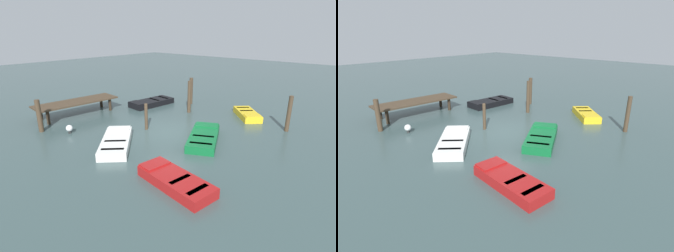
{
  "view_description": "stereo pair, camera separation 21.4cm",
  "coord_description": "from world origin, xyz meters",
  "views": [
    {
      "loc": [
        -10.52,
        -9.3,
        5.41
      ],
      "look_at": [
        0.0,
        0.0,
        0.35
      ],
      "focal_mm": 28.62,
      "sensor_mm": 36.0,
      "label": 1
    },
    {
      "loc": [
        -10.37,
        -9.46,
        5.41
      ],
      "look_at": [
        0.0,
        0.0,
        0.35
      ],
      "focal_mm": 28.62,
      "sensor_mm": 36.0,
      "label": 2
    }
  ],
  "objects": [
    {
      "name": "ground_plane",
      "position": [
        0.0,
        0.0,
        0.0
      ],
      "size": [
        80.0,
        80.0,
        0.0
      ],
      "primitive_type": "plane",
      "color": "#384C4C"
    },
    {
      "name": "dock_segment",
      "position": [
        -1.62,
        6.69,
        0.84
      ],
      "size": [
        5.53,
        2.12,
        0.95
      ],
      "rotation": [
        0.0,
        0.0,
        -0.08
      ],
      "color": "#423323",
      "rests_on": "ground_plane"
    },
    {
      "name": "rowboat_green",
      "position": [
        0.22,
        -2.25,
        0.22
      ],
      "size": [
        3.66,
        2.78,
        0.46
      ],
      "rotation": [
        0.0,
        0.0,
        0.48
      ],
      "color": "#0F602D",
      "rests_on": "ground_plane"
    },
    {
      "name": "rowboat_white",
      "position": [
        -3.14,
        0.63,
        0.22
      ],
      "size": [
        3.35,
        3.34,
        0.46
      ],
      "rotation": [
        0.0,
        0.0,
        0.78
      ],
      "color": "silver",
      "rests_on": "ground_plane"
    },
    {
      "name": "rowboat_black",
      "position": [
        3.41,
        4.7,
        0.22
      ],
      "size": [
        3.52,
        1.69,
        0.46
      ],
      "rotation": [
        0.0,
        0.0,
        3.06
      ],
      "color": "black",
      "rests_on": "ground_plane"
    },
    {
      "name": "rowboat_red",
      "position": [
        -3.96,
        -3.85,
        0.22
      ],
      "size": [
        1.63,
        3.26,
        0.46
      ],
      "rotation": [
        0.0,
        0.0,
        1.43
      ],
      "color": "maroon",
      "rests_on": "ground_plane"
    },
    {
      "name": "rowboat_yellow",
      "position": [
        5.43,
        -2.12,
        0.22
      ],
      "size": [
        2.7,
        2.66,
        0.46
      ],
      "rotation": [
        0.0,
        0.0,
        3.91
      ],
      "color": "gold",
      "rests_on": "ground_plane"
    },
    {
      "name": "mooring_piling_far_right",
      "position": [
        4.55,
        -4.94,
        1.02
      ],
      "size": [
        0.23,
        0.23,
        2.03
      ],
      "primitive_type": "cylinder",
      "color": "#423323",
      "rests_on": "ground_plane"
    },
    {
      "name": "mooring_piling_mid_left",
      "position": [
        3.81,
        1.43,
        1.09
      ],
      "size": [
        0.23,
        0.23,
        2.19
      ],
      "primitive_type": "cylinder",
      "color": "#423323",
      "rests_on": "ground_plane"
    },
    {
      "name": "mooring_piling_mid_right",
      "position": [
        5.76,
        2.74,
        1.0
      ],
      "size": [
        0.27,
        0.27,
        2.0
      ],
      "primitive_type": "cylinder",
      "color": "#423323",
      "rests_on": "ground_plane"
    },
    {
      "name": "mooring_piling_far_left",
      "position": [
        -4.69,
        5.37,
        0.92
      ],
      "size": [
        0.27,
        0.27,
        1.84
      ],
      "primitive_type": "cylinder",
      "color": "#423323",
      "rests_on": "ground_plane"
    },
    {
      "name": "mooring_piling_near_right",
      "position": [
        -0.52,
        1.2,
        0.76
      ],
      "size": [
        0.18,
        0.18,
        1.52
      ],
      "primitive_type": "cylinder",
      "color": "#423323",
      "rests_on": "ground_plane"
    },
    {
      "name": "marker_buoy",
      "position": [
        -3.77,
        3.94,
        0.29
      ],
      "size": [
        0.36,
        0.36,
        0.48
      ],
      "color": "#262626",
      "rests_on": "ground_plane"
    }
  ]
}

